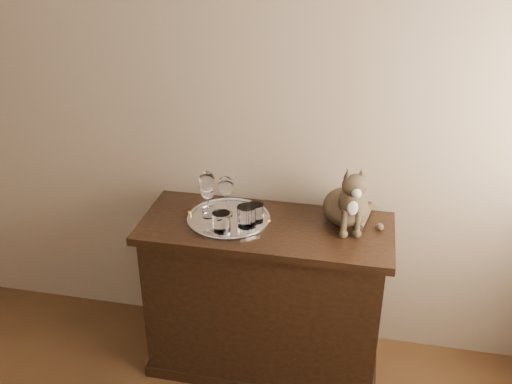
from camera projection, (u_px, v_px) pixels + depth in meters
The scene contains 10 objects.
wall_back at pixel (161, 96), 2.85m from camera, with size 4.00×0.10×2.70m, color tan.
sideboard at pixel (265, 297), 2.89m from camera, with size 1.20×0.50×0.85m, color black, non-canonical shape.
tray at pixel (229, 219), 2.74m from camera, with size 0.40×0.40×0.01m, color silver.
wine_glass_a at pixel (207, 191), 2.76m from camera, with size 0.08×0.08×0.21m, color white, non-canonical shape.
wine_glass_c at pixel (208, 200), 2.72m from camera, with size 0.07×0.07×0.18m, color white, non-canonical shape.
wine_glass_d at pixel (226, 196), 2.73m from camera, with size 0.08×0.08×0.20m, color white, non-canonical shape.
tumbler_a at pixel (247, 216), 2.65m from camera, with size 0.09×0.09×0.10m, color silver.
tumbler_b at pixel (222, 222), 2.61m from camera, with size 0.08×0.08×0.09m, color silver.
tumbler_c at pixel (255, 213), 2.70m from camera, with size 0.08×0.08×0.09m, color white.
cat at pixel (347, 191), 2.64m from camera, with size 0.33×0.31×0.33m, color #4C3B2D, non-canonical shape.
Camera 1 is at (1.03, -0.36, 2.21)m, focal length 40.00 mm.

